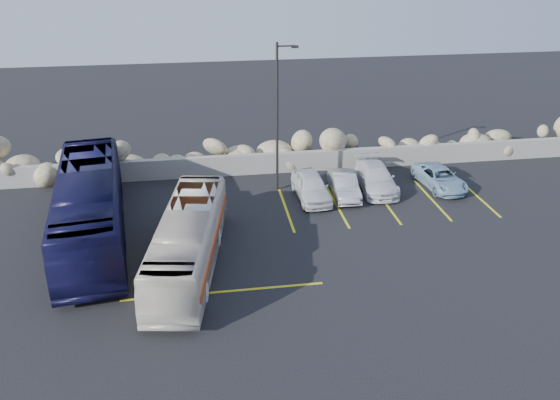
{
  "coord_description": "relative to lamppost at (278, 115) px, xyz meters",
  "views": [
    {
      "loc": [
        -1.44,
        -17.79,
        12.64
      ],
      "look_at": [
        1.83,
        4.0,
        2.02
      ],
      "focal_mm": 35.0,
      "sensor_mm": 36.0,
      "label": 1
    }
  ],
  "objects": [
    {
      "name": "seawall",
      "position": [
        -2.56,
        2.5,
        -3.7
      ],
      "size": [
        60.0,
        0.4,
        1.2
      ],
      "primitive_type": "cube",
      "color": "gray",
      "rests_on": "ground"
    },
    {
      "name": "lamppost",
      "position": [
        0.0,
        0.0,
        0.0
      ],
      "size": [
        1.14,
        0.18,
        8.0
      ],
      "color": "#2B2826",
      "rests_on": "ground"
    },
    {
      "name": "car_a",
      "position": [
        1.57,
        -1.35,
        -3.62
      ],
      "size": [
        1.78,
        4.06,
        1.36
      ],
      "primitive_type": "imported",
      "rotation": [
        0.0,
        0.0,
        0.04
      ],
      "color": "silver",
      "rests_on": "ground"
    },
    {
      "name": "ground",
      "position": [
        -2.56,
        -9.5,
        -4.3
      ],
      "size": [
        90.0,
        90.0,
        0.0
      ],
      "primitive_type": "plane",
      "color": "black",
      "rests_on": "ground"
    },
    {
      "name": "car_d",
      "position": [
        8.98,
        -0.98,
        -3.75
      ],
      "size": [
        2.21,
        4.12,
        1.1
      ],
      "primitive_type": "imported",
      "rotation": [
        0.0,
        0.0,
        0.1
      ],
      "color": "#88AAC1",
      "rests_on": "ground"
    },
    {
      "name": "vintage_bus",
      "position": [
        -4.84,
        -7.25,
        -3.01
      ],
      "size": [
        3.63,
        9.44,
        2.57
      ],
      "primitive_type": "imported",
      "rotation": [
        0.0,
        0.0,
        -0.16
      ],
      "color": "silver",
      "rests_on": "ground"
    },
    {
      "name": "riprap_pile",
      "position": [
        -2.56,
        3.7,
        -3.0
      ],
      "size": [
        54.0,
        2.8,
        2.6
      ],
      "primitive_type": null,
      "color": "#907E5E",
      "rests_on": "ground"
    },
    {
      "name": "parking_lines",
      "position": [
        2.09,
        -3.93,
        -4.29
      ],
      "size": [
        18.16,
        9.36,
        0.01
      ],
      "color": "gold",
      "rests_on": "ground"
    },
    {
      "name": "car_c",
      "position": [
        5.36,
        -0.64,
        -3.64
      ],
      "size": [
        2.11,
        4.62,
        1.31
      ],
      "primitive_type": "imported",
      "rotation": [
        0.0,
        0.0,
        -0.06
      ],
      "color": "silver",
      "rests_on": "ground"
    },
    {
      "name": "tour_coach",
      "position": [
        -9.26,
        -4.0,
        -2.68
      ],
      "size": [
        4.21,
        11.88,
        3.24
      ],
      "primitive_type": "imported",
      "rotation": [
        0.0,
        0.0,
        0.13
      ],
      "color": "#111037",
      "rests_on": "ground"
    },
    {
      "name": "car_b",
      "position": [
        3.41,
        -1.26,
        -3.7
      ],
      "size": [
        1.5,
        3.72,
        1.2
      ],
      "primitive_type": "imported",
      "rotation": [
        0.0,
        0.0,
        -0.06
      ],
      "color": "#A5A4A9",
      "rests_on": "ground"
    }
  ]
}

